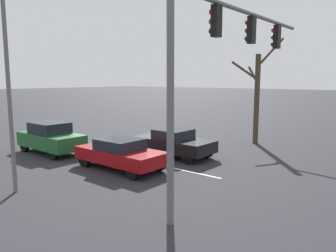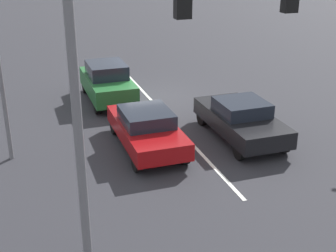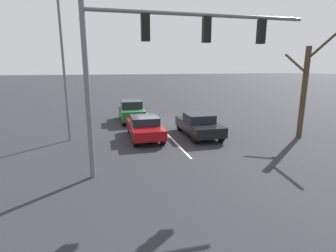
{
  "view_description": "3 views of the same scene",
  "coord_description": "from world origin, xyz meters",
  "views": [
    {
      "loc": [
        11.08,
        15.49,
        3.92
      ],
      "look_at": [
        0.54,
        6.83,
        1.97
      ],
      "focal_mm": 35.0,
      "sensor_mm": 36.0,
      "label": 1
    },
    {
      "loc": [
        5.54,
        18.87,
        6.75
      ],
      "look_at": [
        1.2,
        6.13,
        1.2
      ],
      "focal_mm": 50.0,
      "sensor_mm": 36.0,
      "label": 2
    },
    {
      "loc": [
        3.93,
        20.23,
        4.3
      ],
      "look_at": [
        0.72,
        7.43,
        1.26
      ],
      "focal_mm": 28.0,
      "sensor_mm": 36.0,
      "label": 3
    }
  ],
  "objects": [
    {
      "name": "ground_plane",
      "position": [
        0.0,
        0.0,
        0.0
      ],
      "size": [
        240.0,
        240.0,
        0.0
      ],
      "primitive_type": "plane",
      "color": "#28282D"
    },
    {
      "name": "lane_stripe_left_divider",
      "position": [
        0.0,
        1.57,
        0.01
      ],
      "size": [
        0.12,
        15.13,
        0.01
      ],
      "primitive_type": "cube",
      "color": "silver",
      "rests_on": "ground_plane"
    },
    {
      "name": "car_maroon_midlane_front",
      "position": [
        1.56,
        4.95,
        0.71
      ],
      "size": [
        1.79,
        4.24,
        1.35
      ],
      "color": "maroon",
      "rests_on": "ground_plane"
    },
    {
      "name": "car_black_leftlane_front",
      "position": [
        -1.82,
        5.23,
        0.72
      ],
      "size": [
        1.85,
        4.28,
        1.39
      ],
      "color": "black",
      "rests_on": "ground_plane"
    },
    {
      "name": "car_darkgreen_midlane_second",
      "position": [
        1.78,
        -0.25,
        0.84
      ],
      "size": [
        1.75,
        4.03,
        1.65
      ],
      "color": "#1E5928",
      "rests_on": "ground_plane"
    },
    {
      "name": "traffic_signal_gantry",
      "position": [
        1.62,
        10.12,
        4.92
      ],
      "size": [
        8.94,
        0.37,
        6.65
      ],
      "color": "slate",
      "rests_on": "ground_plane"
    },
    {
      "name": "street_lamp_right_shoulder",
      "position": [
        5.81,
        4.34,
        5.18
      ],
      "size": [
        1.5,
        0.24,
        9.22
      ],
      "color": "slate",
      "rests_on": "ground_plane"
    },
    {
      "name": "bare_tree_near",
      "position": [
        -7.78,
        7.0,
        3.07
      ],
      "size": [
        1.64,
        2.71,
        6.4
      ],
      "color": "#423323",
      "rests_on": "ground_plane"
    }
  ]
}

